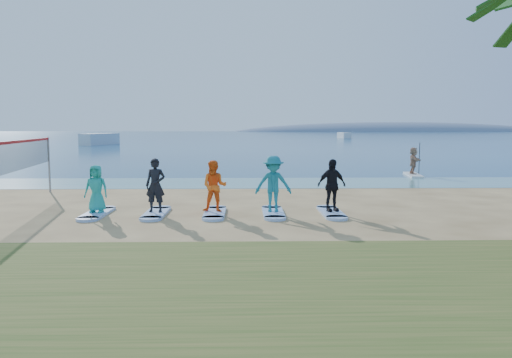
{
  "coord_description": "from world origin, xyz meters",
  "views": [
    {
      "loc": [
        -1.44,
        -15.64,
        2.95
      ],
      "look_at": [
        -1.01,
        2.0,
        1.1
      ],
      "focal_mm": 35.0,
      "sensor_mm": 36.0,
      "label": 1
    }
  ],
  "objects_px": {
    "boat_offshore_a": "(100,145)",
    "student_0": "(96,189)",
    "paddleboarder": "(413,161)",
    "paddleboard": "(413,175)",
    "surfboard_2": "(215,213)",
    "student_4": "(332,185)",
    "student_2": "(215,186)",
    "student_3": "(273,184)",
    "surfboard_4": "(331,212)",
    "surfboard_3": "(273,213)",
    "surfboard_0": "(97,213)",
    "boat_offshore_b": "(344,138)",
    "student_1": "(155,185)",
    "surfboard_1": "(156,213)",
    "volleyball_net": "(20,156)"
  },
  "relations": [
    {
      "from": "paddleboarder",
      "to": "surfboard_4",
      "type": "xyz_separation_m",
      "value": [
        -7.23,
        -12.98,
        -0.88
      ]
    },
    {
      "from": "boat_offshore_b",
      "to": "student_3",
      "type": "bearing_deg",
      "value": -109.72
    },
    {
      "from": "volleyball_net",
      "to": "paddleboard",
      "type": "height_order",
      "value": "volleyball_net"
    },
    {
      "from": "surfboard_4",
      "to": "student_4",
      "type": "height_order",
      "value": "student_4"
    },
    {
      "from": "volleyball_net",
      "to": "surfboard_0",
      "type": "xyz_separation_m",
      "value": [
        3.16,
        -1.52,
        -1.86
      ]
    },
    {
      "from": "boat_offshore_a",
      "to": "student_0",
      "type": "bearing_deg",
      "value": -57.86
    },
    {
      "from": "boat_offshore_b",
      "to": "student_0",
      "type": "xyz_separation_m",
      "value": [
        -30.66,
        -110.83,
        0.89
      ]
    },
    {
      "from": "paddleboarder",
      "to": "boat_offshore_a",
      "type": "xyz_separation_m",
      "value": [
        -33.69,
        52.35,
        -0.92
      ]
    },
    {
      "from": "surfboard_2",
      "to": "boat_offshore_b",
      "type": "bearing_deg",
      "value": 76.45
    },
    {
      "from": "surfboard_3",
      "to": "paddleboard",
      "type": "bearing_deg",
      "value": 54.63
    },
    {
      "from": "student_0",
      "to": "surfboard_4",
      "type": "bearing_deg",
      "value": 3.83
    },
    {
      "from": "student_0",
      "to": "surfboard_1",
      "type": "relative_size",
      "value": 0.73
    },
    {
      "from": "student_1",
      "to": "student_3",
      "type": "xyz_separation_m",
      "value": [
        3.96,
        0.0,
        0.04
      ]
    },
    {
      "from": "surfboard_4",
      "to": "student_3",
      "type": "bearing_deg",
      "value": 180.0
    },
    {
      "from": "boat_offshore_a",
      "to": "surfboard_2",
      "type": "xyz_separation_m",
      "value": [
        22.5,
        -65.33,
        0.04
      ]
    },
    {
      "from": "surfboard_2",
      "to": "paddleboard",
      "type": "bearing_deg",
      "value": 49.22
    },
    {
      "from": "surfboard_2",
      "to": "student_4",
      "type": "height_order",
      "value": "student_4"
    },
    {
      "from": "paddleboarder",
      "to": "surfboard_0",
      "type": "relative_size",
      "value": 0.73
    },
    {
      "from": "surfboard_1",
      "to": "student_1",
      "type": "height_order",
      "value": "student_1"
    },
    {
      "from": "boat_offshore_a",
      "to": "surfboard_2",
      "type": "distance_m",
      "value": 69.09
    },
    {
      "from": "paddleboarder",
      "to": "student_4",
      "type": "xyz_separation_m",
      "value": [
        -7.23,
        -12.98,
        0.06
      ]
    },
    {
      "from": "student_3",
      "to": "student_2",
      "type": "bearing_deg",
      "value": 179.59
    },
    {
      "from": "boat_offshore_b",
      "to": "surfboard_4",
      "type": "bearing_deg",
      "value": -108.74
    },
    {
      "from": "paddleboard",
      "to": "student_4",
      "type": "xyz_separation_m",
      "value": [
        -7.23,
        -12.98,
        0.92
      ]
    },
    {
      "from": "volleyball_net",
      "to": "student_0",
      "type": "height_order",
      "value": "volleyball_net"
    },
    {
      "from": "surfboard_2",
      "to": "surfboard_3",
      "type": "relative_size",
      "value": 1.0
    },
    {
      "from": "student_2",
      "to": "surfboard_3",
      "type": "xyz_separation_m",
      "value": [
        1.98,
        0.0,
        -0.91
      ]
    },
    {
      "from": "student_1",
      "to": "student_2",
      "type": "xyz_separation_m",
      "value": [
        1.98,
        0.0,
        -0.04
      ]
    },
    {
      "from": "student_4",
      "to": "boat_offshore_b",
      "type": "bearing_deg",
      "value": 60.02
    },
    {
      "from": "surfboard_3",
      "to": "student_4",
      "type": "relative_size",
      "value": 1.24
    },
    {
      "from": "surfboard_0",
      "to": "student_3",
      "type": "bearing_deg",
      "value": 0.0
    },
    {
      "from": "paddleboarder",
      "to": "surfboard_1",
      "type": "xyz_separation_m",
      "value": [
        -13.18,
        -12.98,
        -0.88
      ]
    },
    {
      "from": "paddleboarder",
      "to": "paddleboard",
      "type": "bearing_deg",
      "value": 0.0
    },
    {
      "from": "boat_offshore_a",
      "to": "student_0",
      "type": "height_order",
      "value": "student_0"
    },
    {
      "from": "student_1",
      "to": "surfboard_4",
      "type": "relative_size",
      "value": 0.82
    },
    {
      "from": "student_2",
      "to": "student_3",
      "type": "bearing_deg",
      "value": 7.07
    },
    {
      "from": "surfboard_0",
      "to": "student_0",
      "type": "height_order",
      "value": "student_0"
    },
    {
      "from": "paddleboarder",
      "to": "surfboard_0",
      "type": "height_order",
      "value": "paddleboarder"
    },
    {
      "from": "paddleboarder",
      "to": "surfboard_2",
      "type": "height_order",
      "value": "paddleboarder"
    },
    {
      "from": "boat_offshore_b",
      "to": "boat_offshore_a",
      "type": "bearing_deg",
      "value": -144.38
    },
    {
      "from": "student_3",
      "to": "surfboard_1",
      "type": "bearing_deg",
      "value": 179.59
    },
    {
      "from": "surfboard_3",
      "to": "student_4",
      "type": "height_order",
      "value": "student_4"
    },
    {
      "from": "volleyball_net",
      "to": "boat_offshore_b",
      "type": "distance_m",
      "value": 114.44
    },
    {
      "from": "boat_offshore_a",
      "to": "surfboard_4",
      "type": "bearing_deg",
      "value": -51.65
    },
    {
      "from": "volleyball_net",
      "to": "surfboard_1",
      "type": "distance_m",
      "value": 5.67
    },
    {
      "from": "paddleboarder",
      "to": "surfboard_0",
      "type": "bearing_deg",
      "value": 132.42
    },
    {
      "from": "boat_offshore_b",
      "to": "surfboard_0",
      "type": "bearing_deg",
      "value": -112.61
    },
    {
      "from": "surfboard_1",
      "to": "surfboard_2",
      "type": "height_order",
      "value": "same"
    },
    {
      "from": "surfboard_0",
      "to": "volleyball_net",
      "type": "bearing_deg",
      "value": 154.27
    },
    {
      "from": "paddleboard",
      "to": "surfboard_3",
      "type": "distance_m",
      "value": 15.91
    }
  ]
}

